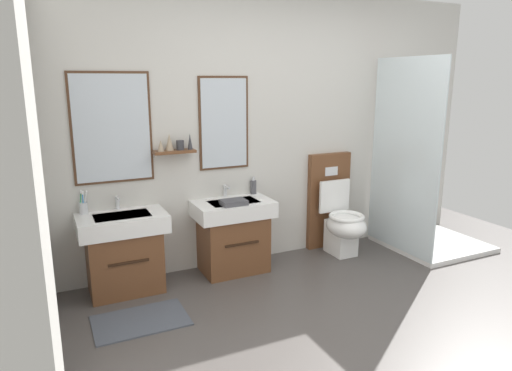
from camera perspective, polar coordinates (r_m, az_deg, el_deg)
ground_plane at (r=3.49m, az=17.78°, el=-18.54°), size 5.68×5.01×0.10m
wall_back at (r=4.50m, az=2.57°, el=7.15°), size 4.48×0.27×2.55m
wall_left at (r=2.16m, az=-26.39°, el=-0.87°), size 0.12×3.81×2.55m
bath_mat at (r=3.62m, az=-14.18°, el=-15.99°), size 0.68×0.44×0.01m
vanity_sink_left at (r=4.00m, az=-16.13°, el=-7.73°), size 0.71×0.45×0.67m
tap_on_left_sink at (r=4.03m, az=-16.85°, el=-1.89°), size 0.03×0.13×0.11m
vanity_sink_right at (r=4.24m, az=-2.91°, el=-5.98°), size 0.71×0.45×0.67m
tap_on_right_sink at (r=4.28m, az=-3.79°, el=-0.50°), size 0.03×0.13×0.11m
toilet at (r=4.76m, az=10.07°, el=-3.77°), size 0.48×0.63×1.00m
toothbrush_cup at (r=4.00m, az=-20.69°, el=-2.49°), size 0.08×0.07×0.20m
soap_dispenser at (r=4.39m, az=-0.32°, el=-0.14°), size 0.06×0.06×0.17m
folded_hand_towel at (r=4.02m, az=-2.80°, el=-2.10°), size 0.22×0.16×0.04m
shower_tray at (r=5.05m, az=19.91°, el=-3.06°), size 0.97×0.92×1.95m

